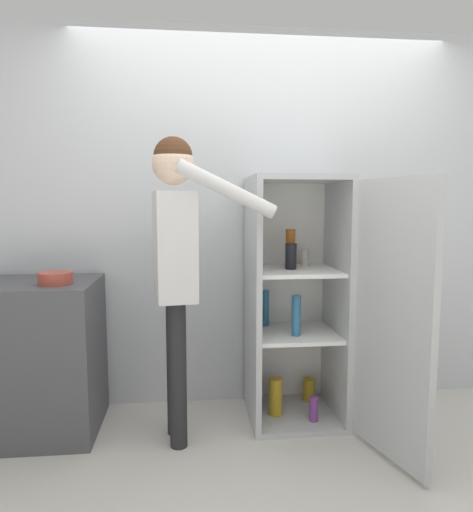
% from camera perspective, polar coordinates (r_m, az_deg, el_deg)
% --- Properties ---
extents(ground_plane, '(12.00, 12.00, 0.00)m').
position_cam_1_polar(ground_plane, '(2.61, 6.63, -25.57)').
color(ground_plane, beige).
extents(wall_back, '(7.00, 0.06, 2.55)m').
position_cam_1_polar(wall_back, '(3.18, 3.06, 4.51)').
color(wall_back, silver).
rests_on(wall_back, ground_plane).
extents(refrigerator, '(0.78, 1.13, 1.56)m').
position_cam_1_polar(refrigerator, '(2.89, 9.36, -5.98)').
color(refrigerator, '#B7BABC').
rests_on(refrigerator, ground_plane).
extents(person, '(0.69, 0.51, 1.76)m').
position_cam_1_polar(person, '(2.60, -7.57, 1.26)').
color(person, '#262628').
rests_on(person, ground_plane).
extents(counter, '(0.76, 0.61, 0.93)m').
position_cam_1_polar(counter, '(3.08, -24.04, -11.51)').
color(counter, '#4C4C51').
rests_on(counter, ground_plane).
extents(bowl, '(0.19, 0.19, 0.07)m').
position_cam_1_polar(bowl, '(2.83, -21.68, -2.58)').
color(bowl, '#B24738').
rests_on(bowl, counter).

